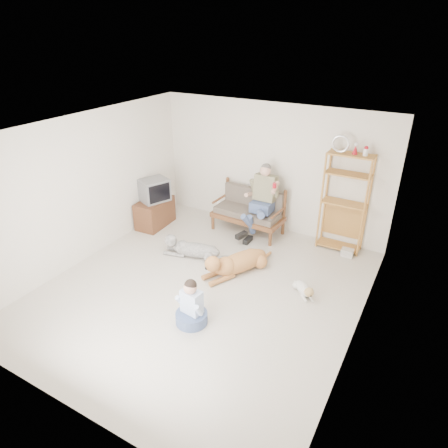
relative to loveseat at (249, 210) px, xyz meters
The scene contains 17 objects.
floor 2.42m from the loveseat, 83.02° to the right, with size 5.50×5.50×0.00m, color beige.
ceiling 3.25m from the loveseat, 83.02° to the right, with size 5.50×5.50×0.00m, color silver.
wall_back 0.99m from the loveseat, 53.76° to the left, with size 5.00×5.00×0.00m, color beige.
wall_front 5.19m from the loveseat, 86.77° to the right, with size 5.00×5.00×0.00m, color beige.
wall_left 3.35m from the loveseat, 133.18° to the right, with size 5.50×5.50×0.00m, color beige.
wall_right 3.75m from the loveseat, 40.20° to the right, with size 5.50×5.50×0.00m, color beige.
loveseat is the anchor object (origin of this frame).
man 0.44m from the loveseat, 34.35° to the right, with size 0.59×0.85×1.38m.
etagere 1.99m from the loveseat, ahead, with size 0.87×0.38×2.27m.
book_stack 2.19m from the loveseat, ahead, with size 0.23×0.16×0.14m, color silver.
tv_stand 2.11m from the loveseat, 157.53° to the right, with size 0.54×0.92×0.60m.
crt_tv 2.09m from the loveseat, 157.59° to the right, with size 0.65×0.71×0.48m.
wall_outlet 1.05m from the loveseat, 158.50° to the left, with size 0.12×0.02×0.08m, color white.
golden_retriever 1.73m from the loveseat, 72.04° to the right, with size 0.85×1.52×0.49m.
shaggy_dog 1.64m from the loveseat, 108.26° to the right, with size 1.33×0.55×0.41m.
terrier 2.51m from the loveseat, 41.80° to the right, with size 0.49×0.51×0.25m.
child 3.20m from the loveseat, 79.37° to the right, with size 0.48×0.48×0.76m.
Camera 1 is at (3.05, -4.68, 4.05)m, focal length 32.00 mm.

